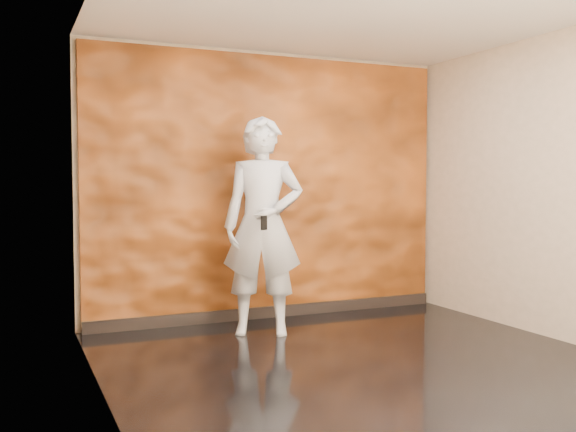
% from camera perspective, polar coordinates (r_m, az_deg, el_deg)
% --- Properties ---
extents(room, '(4.02, 4.02, 2.81)m').
position_cam_1_polar(room, '(5.02, 7.06, 2.62)').
color(room, black).
rests_on(room, ground).
extents(feature_wall, '(3.90, 0.06, 2.75)m').
position_cam_1_polar(feature_wall, '(6.78, -1.46, 2.57)').
color(feature_wall, orange).
rests_on(feature_wall, ground).
extents(baseboard, '(3.90, 0.04, 0.12)m').
position_cam_1_polar(baseboard, '(6.88, -1.32, -8.49)').
color(baseboard, black).
rests_on(baseboard, ground).
extents(man, '(0.88, 0.76, 2.05)m').
position_cam_1_polar(man, '(6.03, -2.24, -0.87)').
color(man, '#A2A7B2').
rests_on(man, ground).
extents(phone, '(0.07, 0.04, 0.13)m').
position_cam_1_polar(phone, '(5.74, -2.15, -0.61)').
color(phone, black).
rests_on(phone, man).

